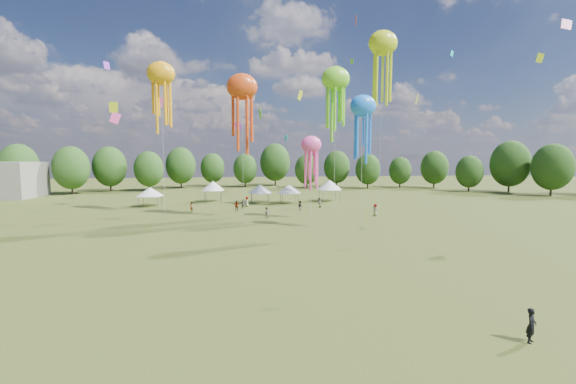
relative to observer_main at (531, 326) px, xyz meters
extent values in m
plane|color=#384416|center=(-7.55, 1.59, -0.87)|extent=(300.00, 300.00, 0.00)
imported|color=black|center=(0.00, 0.00, 0.00)|extent=(0.75, 0.72, 1.73)
imported|color=gray|center=(-10.16, 38.46, -0.05)|extent=(0.82, 0.65, 1.63)
imported|color=gray|center=(-12.76, 51.33, 0.07)|extent=(0.65, 0.95, 1.87)
imported|color=gray|center=(0.12, 48.44, 0.01)|extent=(1.00, 1.07, 1.75)
imported|color=gray|center=(-3.81, 45.72, -0.07)|extent=(1.18, 1.10, 1.60)
imported|color=gray|center=(-14.63, 45.77, 0.07)|extent=(1.11, 0.49, 1.87)
imported|color=gray|center=(-13.50, 49.15, -0.04)|extent=(1.60, 1.03, 1.65)
imported|color=gray|center=(-22.04, 46.07, -0.01)|extent=(0.59, 0.72, 1.71)
imported|color=gray|center=(6.71, 38.13, 0.08)|extent=(0.80, 1.04, 1.89)
cylinder|color=#47474C|center=(-32.15, 52.73, 0.06)|extent=(0.08, 0.08, 1.85)
cylinder|color=#47474C|center=(-32.15, 56.07, 0.06)|extent=(0.08, 0.08, 1.85)
cylinder|color=#47474C|center=(-28.81, 52.73, 0.06)|extent=(0.08, 0.08, 1.85)
cylinder|color=#47474C|center=(-28.81, 56.07, 0.06)|extent=(0.08, 0.08, 1.85)
cube|color=silver|center=(-30.48, 54.40, 1.04)|extent=(3.74, 3.74, 0.10)
cone|color=silver|center=(-30.48, 54.40, 1.88)|extent=(4.86, 4.86, 1.59)
cylinder|color=#47474C|center=(-21.02, 58.69, 0.25)|extent=(0.08, 0.08, 2.23)
cylinder|color=#47474C|center=(-21.02, 61.84, 0.25)|extent=(0.08, 0.08, 2.23)
cylinder|color=#47474C|center=(-17.87, 58.69, 0.25)|extent=(0.08, 0.08, 2.23)
cylinder|color=#47474C|center=(-17.87, 61.84, 0.25)|extent=(0.08, 0.08, 2.23)
cube|color=silver|center=(-19.45, 60.26, 1.42)|extent=(3.55, 3.55, 0.10)
cone|color=silver|center=(-19.45, 60.26, 2.42)|extent=(4.61, 4.61, 1.91)
cylinder|color=#47474C|center=(-11.71, 55.36, 0.09)|extent=(0.08, 0.08, 1.92)
cylinder|color=#47474C|center=(-11.71, 58.69, 0.09)|extent=(0.08, 0.08, 1.92)
cylinder|color=#47474C|center=(-8.38, 55.36, 0.09)|extent=(0.08, 0.08, 1.92)
cylinder|color=#47474C|center=(-8.38, 58.69, 0.09)|extent=(0.08, 0.08, 1.92)
cube|color=silver|center=(-10.04, 57.03, 1.10)|extent=(3.73, 3.73, 0.10)
cone|color=silver|center=(-10.04, 57.03, 1.97)|extent=(4.85, 4.85, 1.64)
cylinder|color=#47474C|center=(-5.88, 54.26, 0.10)|extent=(0.08, 0.08, 1.94)
cylinder|color=#47474C|center=(-5.88, 57.43, 0.10)|extent=(0.08, 0.08, 1.94)
cylinder|color=#47474C|center=(-2.70, 54.26, 0.10)|extent=(0.08, 0.08, 1.94)
cylinder|color=#47474C|center=(-2.70, 57.43, 0.10)|extent=(0.08, 0.08, 1.94)
cube|color=silver|center=(-4.29, 55.85, 1.13)|extent=(3.57, 3.57, 0.10)
cone|color=silver|center=(-4.29, 55.85, 2.01)|extent=(4.64, 4.64, 1.66)
cylinder|color=#47474C|center=(2.59, 56.02, 0.30)|extent=(0.08, 0.08, 2.33)
cylinder|color=#47474C|center=(2.59, 59.54, 0.30)|extent=(0.08, 0.08, 2.33)
cylinder|color=#47474C|center=(6.11, 56.02, 0.30)|extent=(0.08, 0.08, 2.33)
cylinder|color=#47474C|center=(6.11, 59.54, 0.30)|extent=(0.08, 0.08, 2.33)
cube|color=silver|center=(4.35, 57.78, 1.51)|extent=(3.92, 3.92, 0.10)
cone|color=silver|center=(4.35, 57.78, 2.56)|extent=(5.09, 5.09, 2.00)
ellipsoid|color=#DB4213|center=(-13.55, 38.36, 18.28)|extent=(4.42, 3.09, 3.76)
cylinder|color=beige|center=(-13.55, 38.36, 8.71)|extent=(0.03, 0.03, 19.14)
ellipsoid|color=#72DF24|center=(2.27, 46.05, 21.41)|extent=(4.86, 3.40, 4.13)
cylinder|color=beige|center=(2.27, 46.05, 10.27)|extent=(0.03, 0.03, 22.28)
ellipsoid|color=#1C78FE|center=(0.64, 27.28, 14.32)|extent=(3.14, 2.20, 2.67)
cylinder|color=beige|center=(0.64, 27.28, 6.73)|extent=(0.03, 0.03, 15.18)
ellipsoid|color=#FAA60F|center=(-25.90, 44.40, 21.10)|extent=(4.26, 2.98, 3.62)
cylinder|color=beige|center=(-25.90, 44.40, 10.12)|extent=(0.03, 0.03, 21.97)
ellipsoid|color=#FF4BA2|center=(-3.73, 36.72, 10.03)|extent=(2.99, 2.09, 2.54)
cylinder|color=beige|center=(-3.73, 36.72, 4.58)|extent=(0.03, 0.03, 10.90)
ellipsoid|color=#CADE16|center=(10.05, 44.99, 27.26)|extent=(4.94, 3.46, 4.20)
cylinder|color=beige|center=(10.05, 44.99, 13.20)|extent=(0.03, 0.03, 28.12)
cube|color=#CADE16|center=(0.12, 69.53, 22.51)|extent=(1.58, 1.45, 2.38)
cube|color=#72DF24|center=(7.72, 54.65, 26.62)|extent=(0.49, 0.60, 0.89)
cube|color=#18C7D1|center=(-5.06, 54.90, 11.97)|extent=(0.42, 0.86, 1.15)
cube|color=#FF4BA2|center=(17.80, 17.64, 21.17)|extent=(1.32, 0.72, 1.34)
cube|color=#CADE16|center=(27.15, 31.17, 21.83)|extent=(1.12, 0.28, 1.36)
cube|color=#FF4BA2|center=(-31.42, 69.49, 20.35)|extent=(2.06, 0.63, 2.41)
cube|color=purple|center=(-31.77, 38.25, 20.63)|extent=(0.77, 0.75, 1.03)
cube|color=#DB4213|center=(8.80, 56.04, 34.71)|extent=(0.42, 1.57, 1.97)
cube|color=#CADE16|center=(24.20, 60.41, 20.68)|extent=(1.04, 2.12, 2.48)
cube|color=#1C78FE|center=(7.01, 60.58, 23.17)|extent=(1.03, 0.90, 1.39)
cube|color=#18C7D1|center=(14.77, 32.22, 22.26)|extent=(0.78, 0.52, 1.01)
cube|color=#FF4BA2|center=(-38.63, 62.67, 16.05)|extent=(2.15, 0.83, 2.57)
cube|color=purple|center=(-14.18, 44.00, 13.24)|extent=(1.42, 0.59, 1.59)
cube|color=#CADE16|center=(-30.02, 34.76, 14.60)|extent=(1.05, 0.24, 1.35)
cube|color=#72DF24|center=(-10.32, 49.93, 15.84)|extent=(0.57, 1.97, 2.26)
cylinder|color=#38281C|center=(-67.69, 82.11, 0.90)|extent=(0.44, 0.44, 3.53)
ellipsoid|color=#234316|center=(-67.69, 82.11, 5.98)|extent=(8.83, 8.83, 11.04)
cylinder|color=#38281C|center=(-54.72, 79.78, 0.81)|extent=(0.44, 0.44, 3.36)
ellipsoid|color=#234316|center=(-54.72, 79.78, 5.65)|extent=(8.40, 8.40, 10.51)
cylinder|color=#38281C|center=(-48.23, 87.09, 0.84)|extent=(0.44, 0.44, 3.41)
ellipsoid|color=#234316|center=(-48.23, 87.09, 5.74)|extent=(8.53, 8.53, 10.66)
cylinder|color=#38281C|center=(-38.14, 86.62, 0.67)|extent=(0.44, 0.44, 3.07)
ellipsoid|color=#234316|center=(-38.14, 86.62, 5.07)|extent=(7.66, 7.66, 9.58)
cylinder|color=#38281C|center=(-31.06, 94.93, 0.85)|extent=(0.44, 0.44, 3.43)
ellipsoid|color=#234316|center=(-31.06, 94.93, 5.79)|extent=(8.58, 8.58, 10.73)
cylinder|color=#38281C|center=(-22.30, 100.55, 0.61)|extent=(0.44, 0.44, 2.95)
ellipsoid|color=#234316|center=(-22.30, 100.55, 4.84)|extent=(7.37, 7.37, 9.21)
cylinder|color=#38281C|center=(-12.24, 96.65, 0.58)|extent=(0.44, 0.44, 2.89)
ellipsoid|color=#234316|center=(-12.24, 96.65, 4.74)|extent=(7.23, 7.23, 9.04)
cylinder|color=#38281C|center=(-2.63, 101.08, 1.05)|extent=(0.44, 0.44, 3.84)
ellipsoid|color=#234316|center=(-2.63, 101.08, 6.57)|extent=(9.60, 9.60, 11.99)
cylinder|color=#38281C|center=(5.64, 90.03, 0.56)|extent=(0.44, 0.44, 2.84)
ellipsoid|color=#234316|center=(5.64, 90.03, 4.64)|extent=(7.11, 7.11, 8.89)
cylinder|color=#38281C|center=(15.38, 92.63, 0.72)|extent=(0.44, 0.44, 3.16)
ellipsoid|color=#234316|center=(15.38, 92.63, 5.26)|extent=(7.91, 7.91, 9.88)
cylinder|color=#38281C|center=(23.15, 86.88, 0.58)|extent=(0.44, 0.44, 2.88)
ellipsoid|color=#234316|center=(23.15, 86.88, 4.72)|extent=(7.21, 7.21, 9.01)
cylinder|color=#38281C|center=(33.97, 88.84, 0.45)|extent=(0.44, 0.44, 2.63)
ellipsoid|color=#234316|center=(33.97, 88.84, 4.23)|extent=(6.57, 6.57, 8.22)
cylinder|color=#38281C|center=(42.97, 85.32, 0.70)|extent=(0.44, 0.44, 3.13)
ellipsoid|color=#234316|center=(42.97, 85.32, 5.19)|extent=(7.81, 7.81, 9.77)
cylinder|color=#38281C|center=(46.10, 73.41, 0.49)|extent=(0.44, 0.44, 2.72)
ellipsoid|color=#234316|center=(46.10, 73.41, 4.40)|extent=(6.80, 6.80, 8.50)
cylinder|color=#38281C|center=(55.42, 70.52, 1.04)|extent=(0.44, 0.44, 3.81)
ellipsoid|color=#234316|center=(55.42, 70.52, 6.51)|extent=(9.52, 9.52, 11.90)
cylinder|color=#38281C|center=(59.03, 61.39, 0.89)|extent=(0.44, 0.44, 3.51)
ellipsoid|color=#234316|center=(59.03, 61.39, 5.93)|extent=(8.78, 8.78, 10.97)
camera|label=1|loc=(-14.13, -15.41, 8.23)|focal=22.74mm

